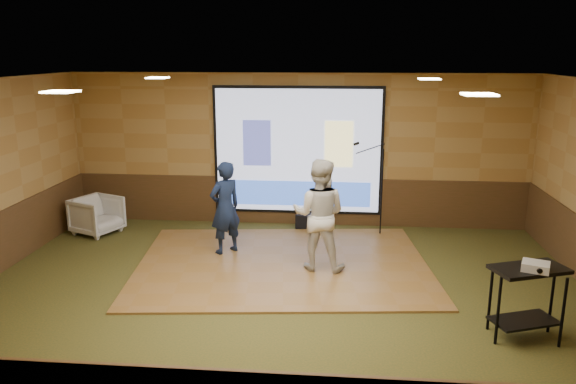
# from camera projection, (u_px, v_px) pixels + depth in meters

# --- Properties ---
(ground) EXTENTS (9.00, 9.00, 0.00)m
(ground) POSITION_uv_depth(u_px,v_px,m) (279.00, 296.00, 8.02)
(ground) COLOR #2F3919
(ground) RESTS_ON ground
(room_shell) EXTENTS (9.04, 7.04, 3.02)m
(room_shell) POSITION_uv_depth(u_px,v_px,m) (279.00, 151.00, 7.51)
(room_shell) COLOR #A47F44
(room_shell) RESTS_ON ground
(wainscot_back) EXTENTS (9.00, 0.04, 0.95)m
(wainscot_back) POSITION_uv_depth(u_px,v_px,m) (298.00, 201.00, 11.26)
(wainscot_back) COLOR #443116
(wainscot_back) RESTS_ON ground
(projector_screen) EXTENTS (3.32, 0.06, 2.52)m
(projector_screen) POSITION_uv_depth(u_px,v_px,m) (298.00, 152.00, 10.98)
(projector_screen) COLOR black
(projector_screen) RESTS_ON room_shell
(downlight_nw) EXTENTS (0.32, 0.32, 0.02)m
(downlight_nw) POSITION_uv_depth(u_px,v_px,m) (157.00, 78.00, 9.23)
(downlight_nw) COLOR beige
(downlight_nw) RESTS_ON room_shell
(downlight_ne) EXTENTS (0.32, 0.32, 0.02)m
(downlight_ne) POSITION_uv_depth(u_px,v_px,m) (429.00, 79.00, 8.84)
(downlight_ne) COLOR beige
(downlight_ne) RESTS_ON room_shell
(downlight_sw) EXTENTS (0.32, 0.32, 0.02)m
(downlight_sw) POSITION_uv_depth(u_px,v_px,m) (61.00, 92.00, 6.04)
(downlight_sw) COLOR beige
(downlight_sw) RESTS_ON room_shell
(downlight_se) EXTENTS (0.32, 0.32, 0.02)m
(downlight_se) POSITION_uv_depth(u_px,v_px,m) (479.00, 94.00, 5.65)
(downlight_se) COLOR beige
(downlight_se) RESTS_ON room_shell
(dance_floor) EXTENTS (5.03, 4.03, 0.03)m
(dance_floor) POSITION_uv_depth(u_px,v_px,m) (283.00, 264.00, 9.18)
(dance_floor) COLOR brown
(dance_floor) RESTS_ON ground
(player_left) EXTENTS (0.68, 0.68, 1.59)m
(player_left) POSITION_uv_depth(u_px,v_px,m) (225.00, 208.00, 9.48)
(player_left) COLOR #121E3B
(player_left) RESTS_ON dance_floor
(player_right) EXTENTS (0.95, 0.79, 1.77)m
(player_right) POSITION_uv_depth(u_px,v_px,m) (319.00, 215.00, 8.75)
(player_right) COLOR beige
(player_right) RESTS_ON dance_floor
(av_table) EXTENTS (0.87, 0.46, 0.92)m
(av_table) POSITION_uv_depth(u_px,v_px,m) (527.00, 290.00, 6.69)
(av_table) COLOR black
(av_table) RESTS_ON ground
(projector) EXTENTS (0.37, 0.34, 0.10)m
(projector) POSITION_uv_depth(u_px,v_px,m) (536.00, 266.00, 6.51)
(projector) COLOR silver
(projector) RESTS_ON av_table
(mic_stand) EXTENTS (0.70, 0.29, 1.79)m
(mic_stand) POSITION_uv_depth(u_px,v_px,m) (378.00, 210.00, 10.55)
(mic_stand) COLOR black
(mic_stand) RESTS_ON ground
(banquet_chair) EXTENTS (1.03, 1.01, 0.71)m
(banquet_chair) POSITION_uv_depth(u_px,v_px,m) (97.00, 215.00, 10.68)
(banquet_chair) COLOR gray
(banquet_chair) RESTS_ON ground
(duffel_bag) EXTENTS (0.54, 0.44, 0.29)m
(duffel_bag) POSITION_uv_depth(u_px,v_px,m) (309.00, 221.00, 11.02)
(duffel_bag) COLOR black
(duffel_bag) RESTS_ON ground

